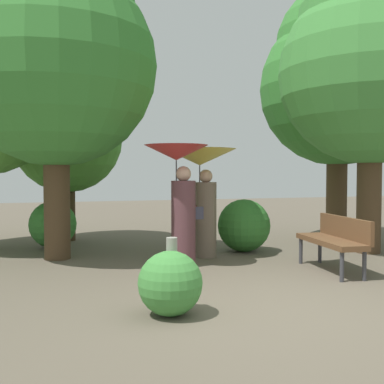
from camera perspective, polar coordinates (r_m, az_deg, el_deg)
ground_plane at (r=5.48m, az=10.23°, el=-13.66°), size 40.00×40.00×0.00m
person_left at (r=7.56m, az=-1.48°, el=0.87°), size 1.02×1.02×1.94m
person_right at (r=8.36m, az=1.15°, el=2.04°), size 1.29×1.29×1.92m
park_bench at (r=7.56m, az=16.85°, el=-5.31°), size 0.65×1.55×0.83m
tree_near_left at (r=8.79m, az=-16.15°, el=16.26°), size 3.48×3.48×5.63m
tree_near_right at (r=9.67m, az=20.76°, el=14.93°), size 3.39×3.39×5.60m
tree_mid_left at (r=10.81m, az=-14.77°, el=7.37°), size 2.40×2.40×3.83m
tree_mid_right at (r=11.02m, az=17.18°, el=13.33°), size 3.37×3.37×5.58m
bush_path_left at (r=5.08m, az=-2.64°, el=-10.93°), size 0.69×0.69×0.69m
bush_path_right at (r=9.87m, az=-16.41°, el=-3.77°), size 0.93×0.93×0.93m
bush_behind_bench at (r=9.05m, az=6.27°, el=-4.03°), size 1.00×1.00×1.00m
path_marker_post at (r=5.20m, az=-2.45°, el=-9.91°), size 0.12×0.12×0.81m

